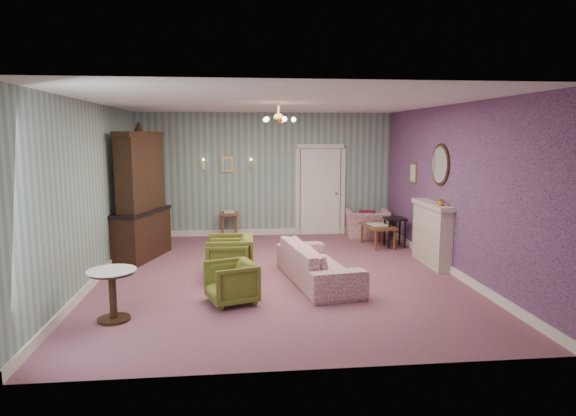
{
  "coord_description": "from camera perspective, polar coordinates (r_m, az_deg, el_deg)",
  "views": [
    {
      "loc": [
        -0.71,
        -8.23,
        2.37
      ],
      "look_at": [
        0.2,
        0.4,
        1.1
      ],
      "focal_mm": 30.95,
      "sensor_mm": 36.0,
      "label": 1
    }
  ],
  "objects": [
    {
      "name": "floor",
      "position": [
        8.59,
        -1.06,
        -7.69
      ],
      "size": [
        7.0,
        7.0,
        0.0
      ],
      "primitive_type": "plane",
      "color": "#8B5163",
      "rests_on": "ground"
    },
    {
      "name": "wall_left",
      "position": [
        8.59,
        -21.46,
        1.6
      ],
      "size": [
        0.0,
        7.0,
        7.0
      ],
      "primitive_type": "plane",
      "rotation": [
        1.57,
        0.0,
        1.57
      ],
      "color": "slate",
      "rests_on": "ground"
    },
    {
      "name": "oval_mirror",
      "position": [
        9.39,
        17.06,
        4.79
      ],
      "size": [
        0.04,
        0.76,
        0.84
      ],
      "primitive_type": null,
      "color": "white",
      "rests_on": "wall_right"
    },
    {
      "name": "wall_back",
      "position": [
        11.78,
        -2.56,
        3.85
      ],
      "size": [
        6.0,
        0.0,
        6.0
      ],
      "primitive_type": "plane",
      "rotation": [
        1.57,
        0.0,
        0.0
      ],
      "color": "slate",
      "rests_on": "ground"
    },
    {
      "name": "sconce_left",
      "position": [
        11.71,
        -9.68,
        4.94
      ],
      "size": [
        0.16,
        0.12,
        0.3
      ],
      "primitive_type": null,
      "color": "gold",
      "rests_on": "wall_back"
    },
    {
      "name": "olive_chair_a",
      "position": [
        7.16,
        -6.54,
        -8.29
      ],
      "size": [
        0.78,
        0.8,
        0.66
      ],
      "primitive_type": "imported",
      "rotation": [
        0.0,
        0.0,
        -1.24
      ],
      "color": "brown",
      "rests_on": "floor"
    },
    {
      "name": "wall_right",
      "position": [
        9.07,
        18.17,
        2.09
      ],
      "size": [
        0.0,
        7.0,
        7.0
      ],
      "primitive_type": "plane",
      "rotation": [
        1.57,
        0.0,
        -1.57
      ],
      "color": "slate",
      "rests_on": "ground"
    },
    {
      "name": "chandelier",
      "position": [
        8.26,
        -1.1,
        10.13
      ],
      "size": [
        0.56,
        0.56,
        0.36
      ],
      "primitive_type": null,
      "color": "gold",
      "rests_on": "ceiling"
    },
    {
      "name": "framed_print",
      "position": [
        10.66,
        14.22,
        3.94
      ],
      "size": [
        0.04,
        0.34,
        0.42
      ],
      "primitive_type": null,
      "color": "gold",
      "rests_on": "wall_right"
    },
    {
      "name": "olive_chair_c",
      "position": [
        8.42,
        -6.71,
        -5.33
      ],
      "size": [
        0.72,
        0.77,
        0.78
      ],
      "primitive_type": "imported",
      "rotation": [
        0.0,
        0.0,
        -1.59
      ],
      "color": "brown",
      "rests_on": "floor"
    },
    {
      "name": "wingback_chair",
      "position": [
        11.73,
        9.11,
        -1.28
      ],
      "size": [
        1.07,
        0.79,
        0.86
      ],
      "primitive_type": "imported",
      "rotation": [
        0.0,
        0.0,
        2.99
      ],
      "color": "#9C3F61",
      "rests_on": "floor"
    },
    {
      "name": "nesting_table",
      "position": [
        11.56,
        -6.77,
        -1.88
      ],
      "size": [
        0.44,
        0.54,
        0.66
      ],
      "primitive_type": null,
      "rotation": [
        0.0,
        0.0,
        0.07
      ],
      "color": "brown",
      "rests_on": "floor"
    },
    {
      "name": "pedestal_table",
      "position": [
        6.85,
        -19.48,
        -9.41
      ],
      "size": [
        0.63,
        0.63,
        0.68
      ],
      "primitive_type": null,
      "rotation": [
        0.0,
        0.0,
        -0.0
      ],
      "color": "black",
      "rests_on": "floor"
    },
    {
      "name": "side_table_black",
      "position": [
        10.85,
        12.14,
        -2.76
      ],
      "size": [
        0.42,
        0.42,
        0.63
      ],
      "primitive_type": null,
      "rotation": [
        0.0,
        0.0,
        -0.0
      ],
      "color": "black",
      "rests_on": "floor"
    },
    {
      "name": "mantel_vase",
      "position": [
        9.03,
        17.18,
        0.73
      ],
      "size": [
        0.15,
        0.15,
        0.15
      ],
      "primitive_type": "imported",
      "color": "gold",
      "rests_on": "fireplace"
    },
    {
      "name": "coffee_table",
      "position": [
        10.86,
        10.26,
        -3.11
      ],
      "size": [
        0.62,
        0.99,
        0.48
      ],
      "primitive_type": null,
      "rotation": [
        0.0,
        0.0,
        0.12
      ],
      "color": "brown",
      "rests_on": "floor"
    },
    {
      "name": "fireplace",
      "position": [
        9.51,
        16.18,
        -2.86
      ],
      "size": [
        0.3,
        1.4,
        1.16
      ],
      "primitive_type": null,
      "color": "beige",
      "rests_on": "floor"
    },
    {
      "name": "door",
      "position": [
        11.93,
        3.71,
        2.11
      ],
      "size": [
        1.12,
        0.12,
        2.16
      ],
      "primitive_type": null,
      "color": "white",
      "rests_on": "floor"
    },
    {
      "name": "olive_chair_b",
      "position": [
        8.35,
        -6.9,
        -5.72
      ],
      "size": [
        0.68,
        0.72,
        0.7
      ],
      "primitive_type": "imported",
      "rotation": [
        0.0,
        0.0,
        -1.63
      ],
      "color": "brown",
      "rests_on": "floor"
    },
    {
      "name": "wall_front",
      "position": [
        4.87,
        2.5,
        -2.6
      ],
      "size": [
        6.0,
        0.0,
        6.0
      ],
      "primitive_type": "plane",
      "rotation": [
        -1.57,
        0.0,
        0.0
      ],
      "color": "slate",
      "rests_on": "ground"
    },
    {
      "name": "sconce_right",
      "position": [
        11.69,
        -4.27,
        5.03
      ],
      "size": [
        0.16,
        0.12,
        0.3
      ],
      "primitive_type": null,
      "color": "gold",
      "rests_on": "wall_back"
    },
    {
      "name": "gilt_mirror_back",
      "position": [
        11.71,
        -6.97,
        5.0
      ],
      "size": [
        0.28,
        0.06,
        0.36
      ],
      "primitive_type": null,
      "color": "gold",
      "rests_on": "wall_back"
    },
    {
      "name": "dresser",
      "position": [
        9.91,
        -16.58,
        1.76
      ],
      "size": [
        0.98,
        1.64,
        2.59
      ],
      "primitive_type": null,
      "rotation": [
        0.0,
        0.0,
        -0.3
      ],
      "color": "black",
      "rests_on": "floor"
    },
    {
      "name": "burgundy_cushion",
      "position": [
        11.57,
        9.07,
        -1.17
      ],
      "size": [
        0.41,
        0.28,
        0.39
      ],
      "primitive_type": "cube",
      "rotation": [
        0.17,
        0.0,
        -0.35
      ],
      "color": "maroon",
      "rests_on": "wingback_chair"
    },
    {
      "name": "wall_right_floral",
      "position": [
        9.07,
        18.08,
        2.09
      ],
      "size": [
        0.0,
        7.0,
        7.0
      ],
      "primitive_type": "plane",
      "rotation": [
        1.57,
        0.0,
        -1.57
      ],
      "color": "#B1588E",
      "rests_on": "ground"
    },
    {
      "name": "ceiling",
      "position": [
        8.27,
        -1.11,
        12.0
      ],
      "size": [
        7.0,
        7.0,
        0.0
      ],
      "primitive_type": "plane",
      "rotation": [
        3.14,
        0.0,
        0.0
      ],
      "color": "white",
      "rests_on": "ground"
    },
    {
      "name": "sofa_chintz",
      "position": [
        8.09,
        3.47,
        -5.61
      ],
      "size": [
        0.96,
        2.24,
        0.85
      ],
      "primitive_type": "imported",
      "rotation": [
        0.0,
        0.0,
        1.73
      ],
      "color": "#9C3F61",
      "rests_on": "floor"
    }
  ]
}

